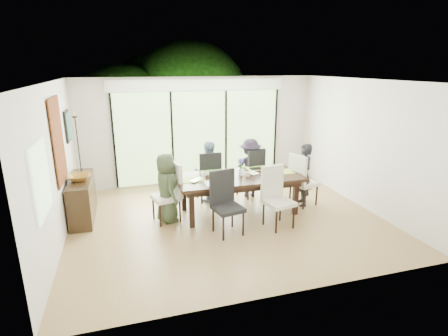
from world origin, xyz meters
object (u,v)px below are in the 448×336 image
object	(u,v)px
laptop	(199,180)
cup_c	(273,169)
cup_a	(204,174)
table_top	(239,177)
chair_near_right	(279,198)
person_far_left	(208,171)
chair_left_end	(166,193)
person_right_end	(304,175)
person_far_right	(250,168)
person_left_end	(167,188)
sideboard	(82,198)
cup_b	(248,174)
chair_far_left	(208,176)
chair_right_end	(304,179)
vase	(241,172)
chair_far_right	(250,172)
chair_near_left	(228,204)
bowl	(79,177)

from	to	relation	value
laptop	cup_c	bearing A→B (deg)	-29.73
cup_a	laptop	bearing A→B (deg)	-120.96
table_top	chair_near_right	size ratio (longest dim) A/B	2.18
person_far_left	cup_c	size ratio (longest dim) A/B	10.40
chair_left_end	person_right_end	world-z (taller)	person_right_end
table_top	person_far_right	bearing A→B (deg)	56.47
person_left_end	person_far_left	size ratio (longest dim) A/B	1.00
chair_near_right	sideboard	world-z (taller)	chair_near_right
chair_left_end	laptop	size ratio (longest dim) A/B	3.33
table_top	cup_b	world-z (taller)	cup_b
chair_left_end	chair_near_right	world-z (taller)	same
chair_far_left	person_right_end	bearing A→B (deg)	154.38
chair_near_right	table_top	bearing A→B (deg)	107.20
chair_right_end	person_left_end	xyz separation A→B (m)	(-2.98, -0.00, 0.10)
chair_right_end	sideboard	size ratio (longest dim) A/B	0.80
chair_far_left	vase	distance (m)	0.98
chair_far_left	chair_far_right	size ratio (longest dim) A/B	1.00
chair_far_left	chair_near_left	world-z (taller)	same
cup_c	table_top	bearing A→B (deg)	-172.87
laptop	person_right_end	bearing A→B (deg)	-34.18
cup_c	chair_far_left	bearing A→B (deg)	149.04
person_right_end	sideboard	xyz separation A→B (m)	(-4.57, 0.63, -0.27)
table_top	cup_a	xyz separation A→B (m)	(-0.70, 0.15, 0.08)
person_left_end	cup_c	xyz separation A→B (m)	(2.28, 0.10, 0.16)
chair_far_left	cup_c	distance (m)	1.48
chair_far_right	person_right_end	xyz separation A→B (m)	(0.93, -0.85, 0.10)
chair_far_right	vase	size ratio (longest dim) A/B	9.17
chair_far_right	laptop	xyz separation A→B (m)	(-1.40, -0.95, 0.23)
chair_far_right	person_far_right	xyz separation A→B (m)	(0.00, -0.02, 0.10)
chair_right_end	chair_near_left	size ratio (longest dim) A/B	1.00
chair_near_left	person_far_left	bearing A→B (deg)	76.92
chair_right_end	bowl	size ratio (longest dim) A/B	2.67
laptop	cup_c	xyz separation A→B (m)	(1.65, 0.20, 0.04)
chair_right_end	cup_b	xyz separation A→B (m)	(-1.35, -0.10, 0.26)
chair_left_end	chair_near_right	bearing A→B (deg)	53.55
person_left_end	laptop	size ratio (longest dim) A/B	3.91
person_left_end	cup_b	size ratio (longest dim) A/B	12.90
person_left_end	person_right_end	bearing A→B (deg)	-100.89
chair_left_end	cup_b	size ratio (longest dim) A/B	11.00
chair_right_end	cup_a	world-z (taller)	chair_right_end
chair_right_end	chair_near_right	size ratio (longest dim) A/B	1.00
chair_left_end	cup_a	xyz separation A→B (m)	(0.80, 0.15, 0.26)
chair_far_right	cup_a	size ratio (longest dim) A/B	8.87
person_far_right	laptop	distance (m)	1.69
chair_far_left	chair_near_left	distance (m)	1.72
table_top	cup_a	size ratio (longest dim) A/B	19.35
chair_right_end	chair_far_right	world-z (taller)	same
chair_near_right	vase	bearing A→B (deg)	103.38
chair_far_right	cup_b	xyz separation A→B (m)	(-0.40, -0.95, 0.26)
person_far_right	vase	distance (m)	0.94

